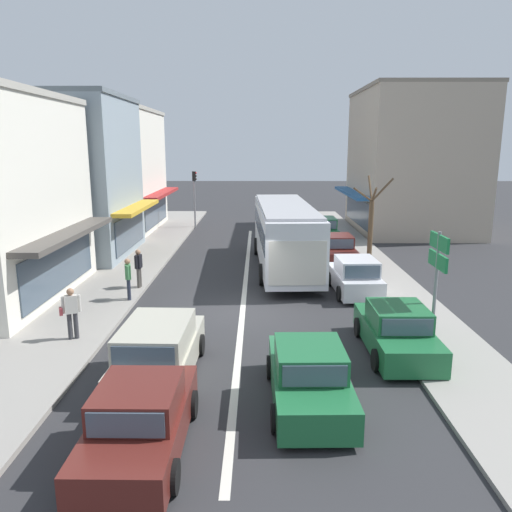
{
  "coord_description": "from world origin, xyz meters",
  "views": [
    {
      "loc": [
        0.59,
        -17.51,
        6.02
      ],
      "look_at": [
        0.48,
        4.21,
        1.2
      ],
      "focal_mm": 35.0,
      "sensor_mm": 36.0,
      "label": 1
    }
  ],
  "objects_px": {
    "parked_hatchback_kerb_rear": "(323,230)",
    "sedan_queue_gap_filler": "(140,421)",
    "parked_hatchback_kerb_second": "(355,277)",
    "traffic_light_downstreet": "(194,190)",
    "pedestrian_far_walker": "(128,276)",
    "city_bus": "(285,232)",
    "street_tree_right": "(371,226)",
    "pedestrian_browsing_midblock": "(139,266)",
    "wagon_behind_bus_near": "(159,351)",
    "directional_road_sign": "(438,262)",
    "pedestrian_with_handbag_near": "(71,310)",
    "sedan_adjacent_lane_trail": "(309,377)",
    "parked_sedan_kerb_front": "(396,332)",
    "parked_sedan_kerb_third": "(336,250)"
  },
  "relations": [
    {
      "from": "parked_hatchback_kerb_second",
      "to": "parked_hatchback_kerb_rear",
      "type": "relative_size",
      "value": 1.01
    },
    {
      "from": "wagon_behind_bus_near",
      "to": "parked_sedan_kerb_front",
      "type": "relative_size",
      "value": 1.08
    },
    {
      "from": "city_bus",
      "to": "traffic_light_downstreet",
      "type": "distance_m",
      "value": 13.75
    },
    {
      "from": "parked_sedan_kerb_front",
      "to": "sedan_queue_gap_filler",
      "type": "bearing_deg",
      "value": -142.62
    },
    {
      "from": "city_bus",
      "to": "wagon_behind_bus_near",
      "type": "height_order",
      "value": "city_bus"
    },
    {
      "from": "sedan_adjacent_lane_trail",
      "to": "directional_road_sign",
      "type": "bearing_deg",
      "value": 38.69
    },
    {
      "from": "parked_sedan_kerb_front",
      "to": "pedestrian_far_walker",
      "type": "xyz_separation_m",
      "value": [
        -9.13,
        4.76,
        0.4
      ]
    },
    {
      "from": "street_tree_right",
      "to": "parked_sedan_kerb_third",
      "type": "bearing_deg",
      "value": 135.57
    },
    {
      "from": "parked_sedan_kerb_front",
      "to": "parked_sedan_kerb_third",
      "type": "bearing_deg",
      "value": 89.96
    },
    {
      "from": "city_bus",
      "to": "traffic_light_downstreet",
      "type": "height_order",
      "value": "traffic_light_downstreet"
    },
    {
      "from": "sedan_adjacent_lane_trail",
      "to": "street_tree_right",
      "type": "xyz_separation_m",
      "value": [
        4.32,
        13.35,
        1.48
      ]
    },
    {
      "from": "wagon_behind_bus_near",
      "to": "directional_road_sign",
      "type": "bearing_deg",
      "value": 13.57
    },
    {
      "from": "parked_hatchback_kerb_rear",
      "to": "pedestrian_browsing_midblock",
      "type": "xyz_separation_m",
      "value": [
        -9.18,
        -11.41,
        0.36
      ]
    },
    {
      "from": "city_bus",
      "to": "sedan_adjacent_lane_trail",
      "type": "distance_m",
      "value": 13.35
    },
    {
      "from": "parked_hatchback_kerb_rear",
      "to": "pedestrian_far_walker",
      "type": "bearing_deg",
      "value": -124.98
    },
    {
      "from": "city_bus",
      "to": "parked_hatchback_kerb_second",
      "type": "height_order",
      "value": "city_bus"
    },
    {
      "from": "parked_hatchback_kerb_second",
      "to": "traffic_light_downstreet",
      "type": "distance_m",
      "value": 18.88
    },
    {
      "from": "parked_hatchback_kerb_rear",
      "to": "sedan_queue_gap_filler",
      "type": "bearing_deg",
      "value": -105.87
    },
    {
      "from": "parked_hatchback_kerb_rear",
      "to": "city_bus",
      "type": "bearing_deg",
      "value": -110.66
    },
    {
      "from": "parked_sedan_kerb_front",
      "to": "parked_hatchback_kerb_second",
      "type": "relative_size",
      "value": 1.12
    },
    {
      "from": "parked_sedan_kerb_third",
      "to": "directional_road_sign",
      "type": "distance_m",
      "value": 11.78
    },
    {
      "from": "parked_sedan_kerb_front",
      "to": "parked_hatchback_kerb_second",
      "type": "height_order",
      "value": "parked_hatchback_kerb_second"
    },
    {
      "from": "sedan_adjacent_lane_trail",
      "to": "sedan_queue_gap_filler",
      "type": "relative_size",
      "value": 1.0
    },
    {
      "from": "sedan_queue_gap_filler",
      "to": "wagon_behind_bus_near",
      "type": "xyz_separation_m",
      "value": [
        -0.26,
        3.28,
        0.08
      ]
    },
    {
      "from": "traffic_light_downstreet",
      "to": "pedestrian_browsing_midblock",
      "type": "xyz_separation_m",
      "value": [
        -0.36,
        -16.2,
        -1.79
      ]
    },
    {
      "from": "pedestrian_far_walker",
      "to": "pedestrian_with_handbag_near",
      "type": "bearing_deg",
      "value": -99.97
    },
    {
      "from": "parked_sedan_kerb_front",
      "to": "pedestrian_browsing_midblock",
      "type": "relative_size",
      "value": 2.58
    },
    {
      "from": "parked_sedan_kerb_front",
      "to": "parked_hatchback_kerb_rear",
      "type": "height_order",
      "value": "parked_hatchback_kerb_rear"
    },
    {
      "from": "wagon_behind_bus_near",
      "to": "parked_hatchback_kerb_second",
      "type": "xyz_separation_m",
      "value": [
        6.61,
        7.69,
        -0.04
      ]
    },
    {
      "from": "sedan_adjacent_lane_trail",
      "to": "parked_hatchback_kerb_second",
      "type": "relative_size",
      "value": 1.13
    },
    {
      "from": "sedan_adjacent_lane_trail",
      "to": "parked_hatchback_kerb_rear",
      "type": "bearing_deg",
      "value": 81.99
    },
    {
      "from": "parked_sedan_kerb_front",
      "to": "directional_road_sign",
      "type": "height_order",
      "value": "directional_road_sign"
    },
    {
      "from": "city_bus",
      "to": "street_tree_right",
      "type": "relative_size",
      "value": 2.4
    },
    {
      "from": "street_tree_right",
      "to": "pedestrian_browsing_midblock",
      "type": "height_order",
      "value": "street_tree_right"
    },
    {
      "from": "parked_sedan_kerb_third",
      "to": "parked_sedan_kerb_front",
      "type": "bearing_deg",
      "value": -90.04
    },
    {
      "from": "wagon_behind_bus_near",
      "to": "parked_sedan_kerb_third",
      "type": "height_order",
      "value": "wagon_behind_bus_near"
    },
    {
      "from": "parked_sedan_kerb_front",
      "to": "pedestrian_far_walker",
      "type": "height_order",
      "value": "pedestrian_far_walker"
    },
    {
      "from": "parked_hatchback_kerb_rear",
      "to": "pedestrian_with_handbag_near",
      "type": "xyz_separation_m",
      "value": [
        -9.9,
        -17.2,
        0.36
      ]
    },
    {
      "from": "directional_road_sign",
      "to": "pedestrian_browsing_midblock",
      "type": "bearing_deg",
      "value": 148.8
    },
    {
      "from": "parked_sedan_kerb_front",
      "to": "parked_sedan_kerb_third",
      "type": "height_order",
      "value": "same"
    },
    {
      "from": "pedestrian_with_handbag_near",
      "to": "traffic_light_downstreet",
      "type": "bearing_deg",
      "value": 87.2
    },
    {
      "from": "directional_road_sign",
      "to": "pedestrian_with_handbag_near",
      "type": "relative_size",
      "value": 2.21
    },
    {
      "from": "sedan_adjacent_lane_trail",
      "to": "street_tree_right",
      "type": "bearing_deg",
      "value": 72.06
    },
    {
      "from": "sedan_adjacent_lane_trail",
      "to": "parked_hatchback_kerb_second",
      "type": "height_order",
      "value": "parked_hatchback_kerb_second"
    },
    {
      "from": "pedestrian_with_handbag_near",
      "to": "pedestrian_far_walker",
      "type": "distance_m",
      "value": 4.13
    },
    {
      "from": "sedan_adjacent_lane_trail",
      "to": "pedestrian_with_handbag_near",
      "type": "xyz_separation_m",
      "value": [
        -6.97,
        3.65,
        0.4
      ]
    },
    {
      "from": "parked_hatchback_kerb_rear",
      "to": "directional_road_sign",
      "type": "height_order",
      "value": "directional_road_sign"
    },
    {
      "from": "traffic_light_downstreet",
      "to": "sedan_queue_gap_filler",
      "type": "bearing_deg",
      "value": -85.16
    },
    {
      "from": "parked_sedan_kerb_front",
      "to": "pedestrian_with_handbag_near",
      "type": "xyz_separation_m",
      "value": [
        -9.84,
        0.69,
        0.4
      ]
    },
    {
      "from": "pedestrian_browsing_midblock",
      "to": "parked_sedan_kerb_third",
      "type": "bearing_deg",
      "value": 30.22
    }
  ]
}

